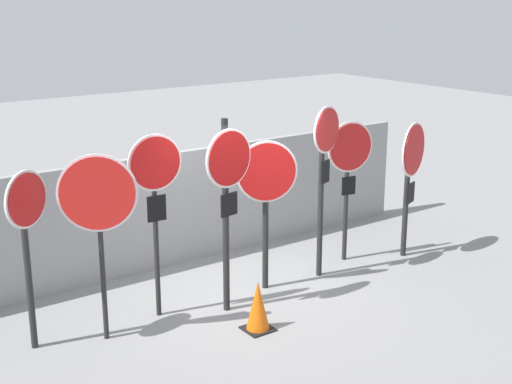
{
  "coord_description": "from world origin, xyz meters",
  "views": [
    {
      "loc": [
        -5.22,
        -7.63,
        4.1
      ],
      "look_at": [
        0.28,
        0.0,
        1.44
      ],
      "focal_mm": 50.0,
      "sensor_mm": 36.0,
      "label": 1
    }
  ],
  "objects_px": {
    "traffic_cone_0": "(258,306)",
    "stop_sign_4": "(266,187)",
    "stop_sign_1": "(98,205)",
    "stop_sign_7": "(411,166)",
    "stop_sign_0": "(27,226)",
    "stop_sign_6": "(349,162)",
    "stop_sign_2": "(155,185)",
    "stop_sign_5": "(324,161)",
    "stop_sign_3": "(228,185)"
  },
  "relations": [
    {
      "from": "stop_sign_2",
      "to": "stop_sign_4",
      "type": "bearing_deg",
      "value": -0.34
    },
    {
      "from": "stop_sign_0",
      "to": "stop_sign_2",
      "type": "bearing_deg",
      "value": -34.74
    },
    {
      "from": "stop_sign_1",
      "to": "stop_sign_3",
      "type": "bearing_deg",
      "value": 21.3
    },
    {
      "from": "stop_sign_4",
      "to": "stop_sign_5",
      "type": "height_order",
      "value": "stop_sign_5"
    },
    {
      "from": "stop_sign_1",
      "to": "traffic_cone_0",
      "type": "distance_m",
      "value": 2.34
    },
    {
      "from": "traffic_cone_0",
      "to": "stop_sign_0",
      "type": "bearing_deg",
      "value": 154.4
    },
    {
      "from": "stop_sign_2",
      "to": "stop_sign_5",
      "type": "distance_m",
      "value": 2.62
    },
    {
      "from": "stop_sign_2",
      "to": "traffic_cone_0",
      "type": "distance_m",
      "value": 1.98
    },
    {
      "from": "stop_sign_1",
      "to": "traffic_cone_0",
      "type": "bearing_deg",
      "value": 0.15
    },
    {
      "from": "stop_sign_6",
      "to": "stop_sign_7",
      "type": "distance_m",
      "value": 1.02
    },
    {
      "from": "traffic_cone_0",
      "to": "stop_sign_4",
      "type": "bearing_deg",
      "value": 48.84
    },
    {
      "from": "stop_sign_4",
      "to": "traffic_cone_0",
      "type": "relative_size",
      "value": 3.32
    },
    {
      "from": "stop_sign_2",
      "to": "stop_sign_7",
      "type": "xyz_separation_m",
      "value": [
        4.26,
        -0.36,
        -0.29
      ]
    },
    {
      "from": "stop_sign_4",
      "to": "stop_sign_0",
      "type": "bearing_deg",
      "value": -159.37
    },
    {
      "from": "stop_sign_5",
      "to": "stop_sign_6",
      "type": "height_order",
      "value": "stop_sign_5"
    },
    {
      "from": "stop_sign_0",
      "to": "stop_sign_3",
      "type": "xyz_separation_m",
      "value": [
        2.43,
        -0.48,
        0.2
      ]
    },
    {
      "from": "stop_sign_2",
      "to": "stop_sign_5",
      "type": "height_order",
      "value": "stop_sign_5"
    },
    {
      "from": "stop_sign_1",
      "to": "stop_sign_0",
      "type": "bearing_deg",
      "value": -174.38
    },
    {
      "from": "stop_sign_2",
      "to": "stop_sign_6",
      "type": "bearing_deg",
      "value": 4.2
    },
    {
      "from": "stop_sign_2",
      "to": "stop_sign_6",
      "type": "relative_size",
      "value": 1.09
    },
    {
      "from": "stop_sign_5",
      "to": "stop_sign_2",
      "type": "bearing_deg",
      "value": 157.02
    },
    {
      "from": "stop_sign_6",
      "to": "stop_sign_3",
      "type": "bearing_deg",
      "value": -159.9
    },
    {
      "from": "stop_sign_1",
      "to": "stop_sign_3",
      "type": "relative_size",
      "value": 0.9
    },
    {
      "from": "stop_sign_4",
      "to": "traffic_cone_0",
      "type": "xyz_separation_m",
      "value": [
        -0.84,
        -0.96,
        -1.19
      ]
    },
    {
      "from": "stop_sign_0",
      "to": "stop_sign_5",
      "type": "relative_size",
      "value": 0.86
    },
    {
      "from": "stop_sign_1",
      "to": "stop_sign_7",
      "type": "distance_m",
      "value": 5.12
    },
    {
      "from": "stop_sign_5",
      "to": "stop_sign_1",
      "type": "bearing_deg",
      "value": 161.47
    },
    {
      "from": "stop_sign_7",
      "to": "stop_sign_1",
      "type": "bearing_deg",
      "value": 157.6
    },
    {
      "from": "stop_sign_3",
      "to": "stop_sign_7",
      "type": "bearing_deg",
      "value": -9.57
    },
    {
      "from": "stop_sign_4",
      "to": "stop_sign_7",
      "type": "height_order",
      "value": "stop_sign_7"
    },
    {
      "from": "stop_sign_7",
      "to": "traffic_cone_0",
      "type": "relative_size",
      "value": 3.33
    },
    {
      "from": "stop_sign_1",
      "to": "stop_sign_5",
      "type": "relative_size",
      "value": 0.91
    },
    {
      "from": "stop_sign_0",
      "to": "stop_sign_2",
      "type": "distance_m",
      "value": 1.63
    },
    {
      "from": "stop_sign_1",
      "to": "stop_sign_5",
      "type": "xyz_separation_m",
      "value": [
        3.47,
        0.02,
        0.04
      ]
    },
    {
      "from": "stop_sign_1",
      "to": "stop_sign_4",
      "type": "distance_m",
      "value": 2.52
    },
    {
      "from": "stop_sign_6",
      "to": "stop_sign_4",
      "type": "bearing_deg",
      "value": -164.53
    },
    {
      "from": "stop_sign_7",
      "to": "traffic_cone_0",
      "type": "height_order",
      "value": "stop_sign_7"
    },
    {
      "from": "stop_sign_0",
      "to": "stop_sign_6",
      "type": "distance_m",
      "value": 4.94
    },
    {
      "from": "stop_sign_1",
      "to": "stop_sign_2",
      "type": "height_order",
      "value": "stop_sign_2"
    },
    {
      "from": "stop_sign_4",
      "to": "stop_sign_6",
      "type": "height_order",
      "value": "stop_sign_6"
    },
    {
      "from": "stop_sign_5",
      "to": "traffic_cone_0",
      "type": "xyz_separation_m",
      "value": [
        -1.81,
        -0.88,
        -1.44
      ]
    },
    {
      "from": "stop_sign_7",
      "to": "stop_sign_2",
      "type": "bearing_deg",
      "value": 154.47
    },
    {
      "from": "stop_sign_5",
      "to": "traffic_cone_0",
      "type": "height_order",
      "value": "stop_sign_5"
    },
    {
      "from": "stop_sign_3",
      "to": "stop_sign_4",
      "type": "distance_m",
      "value": 0.9
    },
    {
      "from": "stop_sign_3",
      "to": "traffic_cone_0",
      "type": "bearing_deg",
      "value": -101.32
    },
    {
      "from": "stop_sign_4",
      "to": "stop_sign_5",
      "type": "xyz_separation_m",
      "value": [
        0.96,
        -0.09,
        0.25
      ]
    },
    {
      "from": "stop_sign_2",
      "to": "stop_sign_7",
      "type": "bearing_deg",
      "value": -1.71
    },
    {
      "from": "stop_sign_2",
      "to": "stop_sign_3",
      "type": "height_order",
      "value": "stop_sign_3"
    },
    {
      "from": "stop_sign_3",
      "to": "stop_sign_4",
      "type": "xyz_separation_m",
      "value": [
        0.83,
        0.29,
        -0.22
      ]
    },
    {
      "from": "stop_sign_0",
      "to": "stop_sign_4",
      "type": "bearing_deg",
      "value": -34.86
    }
  ]
}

